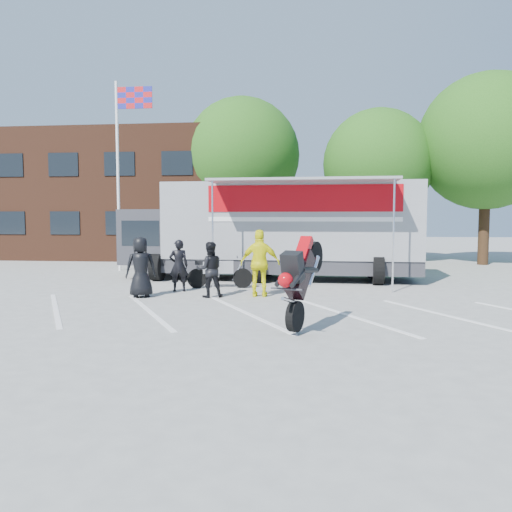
% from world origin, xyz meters
% --- Properties ---
extents(ground, '(100.00, 100.00, 0.00)m').
position_xyz_m(ground, '(0.00, 0.00, 0.00)').
color(ground, '#9F9F9A').
rests_on(ground, ground).
extents(parking_bay_lines, '(18.09, 13.33, 0.01)m').
position_xyz_m(parking_bay_lines, '(0.00, 1.00, 0.01)').
color(parking_bay_lines, white).
rests_on(parking_bay_lines, ground).
extents(office_building, '(18.00, 8.00, 7.00)m').
position_xyz_m(office_building, '(-10.00, 18.00, 3.50)').
color(office_building, '#4D2819').
rests_on(office_building, ground).
extents(flagpole, '(1.61, 0.12, 8.00)m').
position_xyz_m(flagpole, '(-6.24, 10.00, 5.05)').
color(flagpole, white).
rests_on(flagpole, ground).
extents(tree_left, '(6.12, 6.12, 8.64)m').
position_xyz_m(tree_left, '(-2.00, 16.00, 5.57)').
color(tree_left, '#382314').
rests_on(tree_left, ground).
extents(tree_mid, '(5.44, 5.44, 7.68)m').
position_xyz_m(tree_mid, '(5.00, 15.00, 4.94)').
color(tree_mid, '#382314').
rests_on(tree_mid, ground).
extents(tree_right, '(6.46, 6.46, 9.12)m').
position_xyz_m(tree_right, '(10.00, 14.50, 5.88)').
color(tree_right, '#382314').
rests_on(tree_right, ground).
extents(transporter_truck, '(11.27, 5.69, 3.53)m').
position_xyz_m(transporter_truck, '(0.48, 7.65, 0.00)').
color(transporter_truck, gray).
rests_on(transporter_truck, ground).
extents(parked_motorcycle, '(2.24, 1.06, 1.13)m').
position_xyz_m(parked_motorcycle, '(-1.20, 5.13, 0.00)').
color(parked_motorcycle, silver).
rests_on(parked_motorcycle, ground).
extents(stunt_bike_rider, '(1.40, 1.90, 2.03)m').
position_xyz_m(stunt_bike_rider, '(1.69, -0.47, 0.00)').
color(stunt_bike_rider, black).
rests_on(stunt_bike_rider, ground).
extents(spectator_leather_a, '(1.00, 0.85, 1.74)m').
position_xyz_m(spectator_leather_a, '(-3.11, 3.03, 0.87)').
color(spectator_leather_a, black).
rests_on(spectator_leather_a, ground).
extents(spectator_leather_b, '(0.68, 0.55, 1.60)m').
position_xyz_m(spectator_leather_b, '(-2.33, 4.24, 0.80)').
color(spectator_leather_b, black).
rests_on(spectator_leather_b, ground).
extents(spectator_leather_c, '(0.93, 0.82, 1.59)m').
position_xyz_m(spectator_leather_c, '(-1.16, 3.27, 0.80)').
color(spectator_leather_c, black).
rests_on(spectator_leather_c, ground).
extents(spectator_hivis, '(1.14, 0.50, 1.94)m').
position_xyz_m(spectator_hivis, '(0.27, 3.53, 0.97)').
color(spectator_hivis, '#F1ED0C').
rests_on(spectator_hivis, ground).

